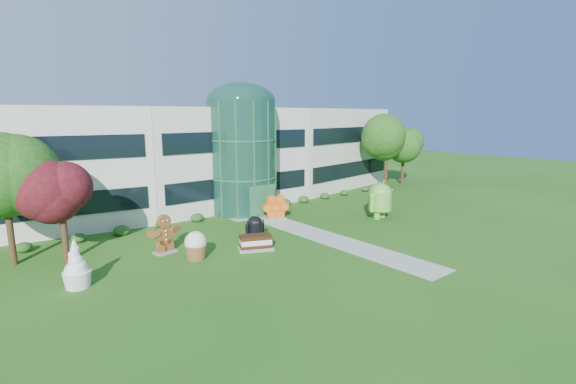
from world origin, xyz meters
TOP-DOWN VIEW (x-y plane):
  - ground at (0.00, 0.00)m, footprint 140.00×140.00m
  - building at (0.00, 18.00)m, footprint 46.00×15.00m
  - atrium at (0.00, 12.00)m, footprint 6.00×6.00m
  - walkway at (0.00, 2.00)m, footprint 2.40×20.00m
  - tree_red at (-15.50, 7.50)m, footprint 4.00×4.00m
  - trees_backdrop at (0.00, 13.00)m, footprint 52.00×8.00m
  - android_green at (7.55, 2.48)m, footprint 3.42×2.55m
  - android_black at (-4.29, 3.96)m, footprint 1.96×1.47m
  - donut at (9.90, 4.40)m, footprint 2.37×1.15m
  - gingerbread at (-10.24, 5.43)m, footprint 2.87×1.50m
  - ice_cream_sandwich at (-5.45, 2.21)m, footprint 2.50×1.94m
  - honeycomb at (0.48, 7.77)m, footprint 2.58×1.66m
  - froyo at (-15.91, 3.09)m, footprint 1.76×1.76m
  - cupcake at (-9.25, 3.14)m, footprint 1.79×1.79m

SIDE VIEW (x-z plane):
  - ground at x=0.00m, z-range 0.00..0.00m
  - walkway at x=0.00m, z-range 0.00..0.04m
  - ice_cream_sandwich at x=-5.45m, z-range 0.00..1.00m
  - cupcake at x=-9.25m, z-range 0.00..1.73m
  - honeycomb at x=0.48m, z-range 0.00..1.91m
  - android_black at x=-4.29m, z-range 0.00..2.03m
  - donut at x=9.90m, z-range 0.00..2.46m
  - gingerbread at x=-10.24m, z-range 0.00..2.52m
  - froyo at x=-15.91m, z-range 0.00..2.53m
  - android_green at x=7.55m, z-range 0.00..3.55m
  - tree_red at x=-15.50m, z-range 0.00..6.00m
  - trees_backdrop at x=0.00m, z-range 0.00..8.40m
  - building at x=0.00m, z-range 0.00..9.30m
  - atrium at x=0.00m, z-range 0.00..9.80m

